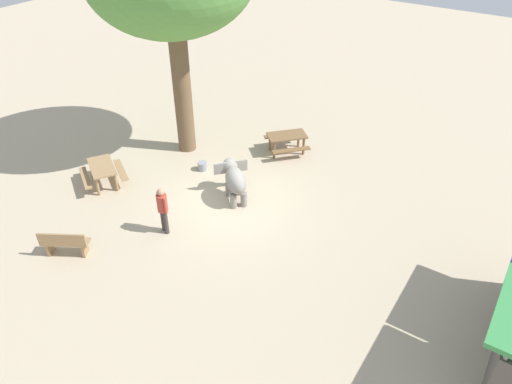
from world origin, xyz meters
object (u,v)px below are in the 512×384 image
Objects in this scene: wooden_bench at (65,243)px; feed_bucket at (202,166)px; person_handler at (163,207)px; elephant at (234,179)px; picnic_table_far at (103,170)px; picnic_table_near at (287,139)px.

feed_bucket is (-5.90, 0.37, -0.31)m from wooden_bench.
feed_bucket is at bearing 39.77° from person_handler.
feed_bucket is at bearing 19.78° from elephant.
elephant is at bearing 33.75° from wooden_bench.
person_handler is at bearing 114.99° from elephant.
wooden_bench is 0.69× the size of picnic_table_far.
person_handler reaches higher than picnic_table_far.
wooden_bench is 5.92m from feed_bucket.
picnic_table_far is (-0.78, -3.63, -0.36)m from person_handler.
person_handler is 4.50× the size of feed_bucket.
wooden_bench reaches higher than picnic_table_near.
elephant is at bearing 44.26° from picnic_table_near.
wooden_bench is at bearing -27.36° from picnic_table_far.
elephant reaches higher than picnic_table_near.
feed_bucket is at bearing 8.36° from picnic_table_near.
person_handler is at bearing 19.20° from picnic_table_far.
picnic_table_far is at bearing 5.15° from picnic_table_near.
elephant reaches higher than feed_bucket.
person_handler is 3.80m from feed_bucket.
picnic_table_far is 5.70× the size of feed_bucket.
elephant is 1.18× the size of wooden_bench.
feed_bucket is at bearing 80.64° from picnic_table_far.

